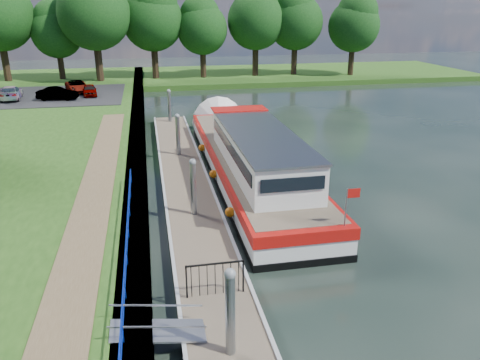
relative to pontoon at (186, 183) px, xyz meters
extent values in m
plane|color=black|center=(0.00, -13.00, -0.18)|extent=(160.00, 160.00, 0.00)
cube|color=#473D2D|center=(-2.55, 2.00, 0.20)|extent=(1.10, 90.00, 0.78)
cube|color=#244A15|center=(12.00, 39.00, 0.12)|extent=(60.00, 18.00, 0.60)
cube|color=brown|center=(-4.40, -5.00, 0.62)|extent=(1.60, 40.00, 0.05)
cube|color=black|center=(-11.00, 25.00, 0.62)|extent=(14.00, 12.00, 0.06)
cube|color=#0C2DBF|center=(-2.75, -10.00, 1.29)|extent=(0.04, 18.00, 0.04)
cube|color=#0C2DBF|center=(-2.75, -10.00, 0.94)|extent=(0.03, 18.00, 0.03)
cylinder|color=#0C2DBF|center=(-2.75, -13.00, 0.95)|extent=(0.04, 0.04, 0.72)
cylinder|color=#0C2DBF|center=(-2.75, -11.00, 0.95)|extent=(0.04, 0.04, 0.72)
cylinder|color=#0C2DBF|center=(-2.75, -9.00, 0.95)|extent=(0.04, 0.04, 0.72)
cylinder|color=#0C2DBF|center=(-2.75, -7.00, 0.95)|extent=(0.04, 0.04, 0.72)
cylinder|color=#0C2DBF|center=(-2.75, -5.00, 0.95)|extent=(0.04, 0.04, 0.72)
cylinder|color=#0C2DBF|center=(-2.75, -3.00, 0.95)|extent=(0.04, 0.04, 0.72)
cylinder|color=#0C2DBF|center=(-2.75, -1.00, 0.95)|extent=(0.04, 0.04, 0.72)
cube|color=brown|center=(0.00, 0.00, 0.10)|extent=(2.50, 30.00, 0.24)
cube|color=#9EA0A3|center=(0.00, -12.00, -0.13)|extent=(2.30, 5.00, 0.30)
cube|color=#9EA0A3|center=(0.00, -4.00, -0.13)|extent=(2.30, 5.00, 0.30)
cube|color=#9EA0A3|center=(0.00, 4.00, -0.13)|extent=(2.30, 5.00, 0.30)
cube|color=#9EA0A3|center=(0.00, 12.00, -0.13)|extent=(2.30, 5.00, 0.30)
cube|color=#9EA0A3|center=(1.19, 0.00, 0.25)|extent=(0.12, 30.00, 0.06)
cube|color=#9EA0A3|center=(-1.19, 0.00, 0.25)|extent=(0.12, 30.00, 0.06)
cylinder|color=gray|center=(0.00, -13.50, 0.92)|extent=(0.26, 0.26, 3.40)
sphere|color=gray|center=(0.00, -13.50, 2.62)|extent=(0.30, 0.30, 0.30)
cylinder|color=gray|center=(0.00, -4.50, 0.92)|extent=(0.26, 0.26, 3.40)
sphere|color=gray|center=(0.00, -4.50, 2.62)|extent=(0.30, 0.30, 0.30)
cylinder|color=gray|center=(0.00, 4.50, 0.92)|extent=(0.26, 0.26, 3.40)
sphere|color=gray|center=(0.00, 4.50, 2.62)|extent=(0.30, 0.30, 0.30)
cylinder|color=gray|center=(0.00, 13.50, 0.92)|extent=(0.26, 0.26, 3.40)
sphere|color=gray|center=(0.00, 13.50, 2.62)|extent=(0.30, 0.30, 0.30)
cube|color=#A5A8AD|center=(-1.85, -12.50, 0.42)|extent=(2.58, 1.00, 0.43)
cube|color=#A5A8AD|center=(-1.85, -12.98, 0.92)|extent=(2.58, 0.04, 0.41)
cube|color=#A5A8AD|center=(-1.85, -12.02, 0.92)|extent=(2.58, 0.04, 0.41)
cube|color=black|center=(-0.90, -10.80, 0.80)|extent=(0.05, 0.05, 1.15)
cube|color=black|center=(0.90, -10.80, 0.80)|extent=(0.05, 0.05, 1.15)
cube|color=black|center=(0.00, -10.80, 1.34)|extent=(1.85, 0.05, 0.05)
cube|color=black|center=(-0.75, -10.80, 0.80)|extent=(0.02, 0.02, 1.10)
cube|color=black|center=(-0.50, -10.80, 0.80)|extent=(0.02, 0.02, 1.10)
cube|color=black|center=(-0.25, -10.80, 0.80)|extent=(0.02, 0.02, 1.10)
cube|color=black|center=(0.00, -10.80, 0.80)|extent=(0.02, 0.02, 1.10)
cube|color=black|center=(0.25, -10.80, 0.80)|extent=(0.02, 0.02, 1.10)
cube|color=black|center=(0.50, -10.80, 0.80)|extent=(0.02, 0.02, 1.10)
cube|color=black|center=(0.75, -10.80, 0.80)|extent=(0.02, 0.02, 1.10)
cube|color=black|center=(3.60, 0.81, -0.16)|extent=(4.00, 20.00, 0.55)
cube|color=silver|center=(3.60, 0.81, 0.44)|extent=(3.96, 19.90, 0.65)
cube|color=#AD100C|center=(3.60, 0.81, 1.00)|extent=(4.04, 20.00, 0.48)
cube|color=brown|center=(3.60, 0.81, 1.24)|extent=(3.68, 19.20, 0.04)
cone|color=silver|center=(3.60, 11.21, 0.37)|extent=(4.00, 1.50, 4.00)
cube|color=silver|center=(3.60, -1.69, 2.12)|extent=(3.00, 11.00, 1.75)
cube|color=gray|center=(3.60, -1.69, 3.04)|extent=(3.10, 11.20, 0.10)
cube|color=black|center=(2.08, -1.69, 2.37)|extent=(0.04, 10.00, 0.55)
cube|color=black|center=(5.12, -1.69, 2.37)|extent=(0.04, 10.00, 0.55)
cube|color=black|center=(3.60, 3.86, 2.37)|extent=(2.60, 0.04, 0.55)
cube|color=black|center=(3.60, -7.24, 2.37)|extent=(2.60, 0.04, 0.55)
cube|color=#AD100C|center=(3.60, 3.51, 3.12)|extent=(3.20, 1.60, 0.06)
cylinder|color=gray|center=(5.10, -8.89, 1.97)|extent=(0.05, 0.05, 1.50)
cube|color=#AD100C|center=(5.35, -8.89, 2.52)|extent=(0.50, 0.02, 0.35)
sphere|color=#CA640B|center=(1.48, -5.19, 0.47)|extent=(0.44, 0.44, 0.44)
sphere|color=#CA640B|center=(1.48, -0.19, 0.47)|extent=(0.44, 0.44, 0.44)
sphere|color=#CA640B|center=(1.48, 4.81, 0.47)|extent=(0.44, 0.44, 0.44)
imported|color=#594C47|center=(2.40, -6.64, 2.12)|extent=(0.60, 0.73, 1.72)
cylinder|color=#332316|center=(-17.49, 36.36, 2.52)|extent=(0.83, 0.83, 4.21)
cylinder|color=#332316|center=(-11.50, 36.87, 1.97)|extent=(0.70, 0.70, 3.10)
sphere|color=#0F3310|center=(-11.50, 36.87, 5.92)|extent=(5.85, 5.85, 5.85)
sphere|color=#0F3310|center=(-11.67, 37.04, 7.39)|extent=(4.65, 4.65, 4.65)
cylinder|color=#332316|center=(-6.89, 34.36, 2.56)|extent=(0.84, 0.84, 4.29)
sphere|color=#0F3310|center=(-6.89, 34.36, 8.04)|extent=(8.10, 8.10, 8.10)
cylinder|color=#332316|center=(-0.41, 36.36, 2.33)|extent=(0.79, 0.79, 3.83)
sphere|color=#0F3310|center=(-0.41, 36.36, 7.23)|extent=(7.24, 7.24, 7.24)
sphere|color=#0F3310|center=(-0.22, 36.13, 9.04)|extent=(5.75, 5.75, 5.75)
cylinder|color=#332316|center=(5.49, 36.09, 2.05)|extent=(0.72, 0.72, 3.26)
sphere|color=#0F3310|center=(5.49, 36.09, 6.21)|extent=(6.16, 6.16, 6.16)
sphere|color=#0F3310|center=(5.30, 36.34, 7.75)|extent=(4.89, 4.89, 4.89)
cylinder|color=#332316|center=(12.25, 36.38, 2.30)|extent=(0.78, 0.78, 3.77)
sphere|color=#0F3310|center=(12.25, 36.38, 7.12)|extent=(7.13, 7.13, 7.13)
sphere|color=#0F3310|center=(12.38, 36.62, 8.91)|extent=(5.66, 5.66, 5.66)
cylinder|color=#332316|center=(17.42, 36.40, 2.24)|extent=(0.77, 0.77, 3.65)
sphere|color=#0F3310|center=(17.42, 36.40, 6.90)|extent=(6.89, 6.89, 6.89)
sphere|color=#0F3310|center=(17.07, 36.41, 8.63)|extent=(5.47, 5.47, 5.47)
cylinder|color=#332316|center=(24.52, 34.52, 2.12)|extent=(0.74, 0.74, 3.41)
sphere|color=#0F3310|center=(24.52, 34.52, 6.47)|extent=(6.43, 6.43, 6.43)
sphere|color=#0F3310|center=(24.75, 34.30, 8.08)|extent=(5.11, 5.11, 5.11)
imported|color=#999999|center=(-7.10, 24.06, 1.19)|extent=(1.64, 3.30, 1.08)
imported|color=#999999|center=(-9.80, 22.36, 1.25)|extent=(3.74, 1.70, 1.19)
imported|color=#999999|center=(-14.08, 23.49, 1.27)|extent=(2.23, 4.47, 1.25)
imported|color=#999999|center=(-8.49, 26.38, 1.23)|extent=(3.07, 4.57, 1.16)
camera|label=1|loc=(-1.72, -23.37, 8.83)|focal=35.00mm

